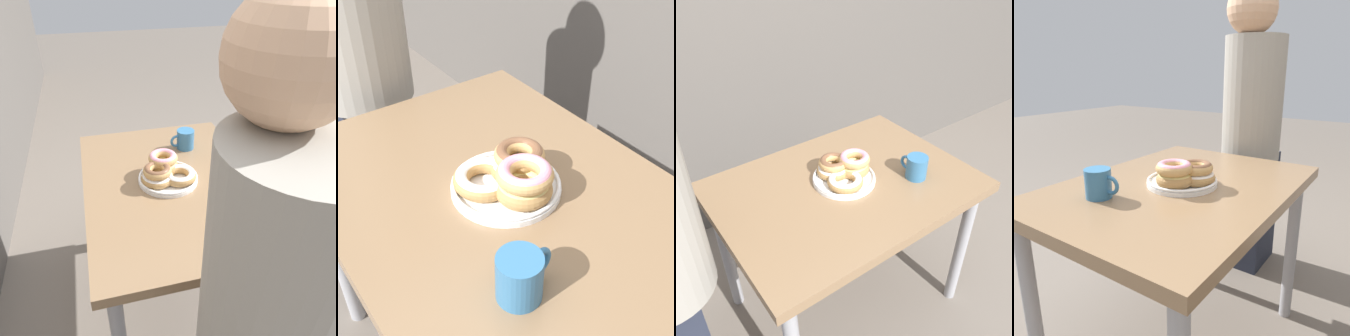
# 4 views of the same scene
# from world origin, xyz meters

# --- Properties ---
(ground_plane) EXTENTS (14.00, 14.00, 0.00)m
(ground_plane) POSITION_xyz_m (0.00, 0.00, 0.00)
(ground_plane) COLOR #70665B
(dining_table) EXTENTS (0.96, 0.70, 0.70)m
(dining_table) POSITION_xyz_m (0.00, 0.24, 0.61)
(dining_table) COLOR #846647
(dining_table) RESTS_ON ground_plane
(donut_plate) EXTENTS (0.26, 0.26, 0.09)m
(donut_plate) POSITION_xyz_m (0.02, 0.26, 0.74)
(donut_plate) COLOR white
(donut_plate) RESTS_ON dining_table
(coffee_mug) EXTENTS (0.08, 0.12, 0.09)m
(coffee_mug) POSITION_xyz_m (0.25, 0.11, 0.75)
(coffee_mug) COLOR teal
(coffee_mug) RESTS_ON dining_table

